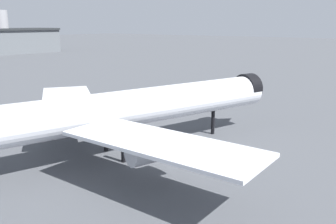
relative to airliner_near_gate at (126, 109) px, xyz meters
name	(u,v)px	position (x,y,z in m)	size (l,w,h in m)	color
ground	(134,146)	(3.12, 1.40, -6.67)	(900.00, 900.00, 0.00)	#4C4F54
airliner_near_gate	(126,109)	(0.00, 0.00, 0.00)	(55.79, 49.83, 15.14)	silver
baggage_tug_wing	(137,99)	(27.35, 21.45, -5.69)	(3.58, 3.04, 1.85)	black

